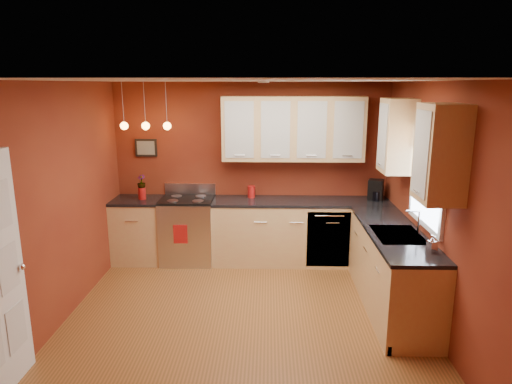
{
  "coord_description": "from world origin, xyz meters",
  "views": [
    {
      "loc": [
        0.26,
        -4.56,
        2.57
      ],
      "look_at": [
        0.1,
        1.0,
        1.25
      ],
      "focal_mm": 32.0,
      "sensor_mm": 36.0,
      "label": 1
    }
  ],
  "objects_px": {
    "sink": "(398,236)",
    "red_canister": "(251,192)",
    "soap_pump": "(432,244)",
    "gas_range": "(188,230)",
    "coffee_maker": "(376,191)"
  },
  "relations": [
    {
      "from": "sink",
      "to": "soap_pump",
      "type": "relative_size",
      "value": 3.93
    },
    {
      "from": "coffee_maker",
      "to": "soap_pump",
      "type": "height_order",
      "value": "coffee_maker"
    },
    {
      "from": "sink",
      "to": "soap_pump",
      "type": "distance_m",
      "value": 0.59
    },
    {
      "from": "red_canister",
      "to": "soap_pump",
      "type": "distance_m",
      "value": 2.88
    },
    {
      "from": "coffee_maker",
      "to": "soap_pump",
      "type": "xyz_separation_m",
      "value": [
        0.08,
        -2.1,
        -0.05
      ]
    },
    {
      "from": "gas_range",
      "to": "soap_pump",
      "type": "distance_m",
      "value": 3.51
    },
    {
      "from": "sink",
      "to": "red_canister",
      "type": "relative_size",
      "value": 4.05
    },
    {
      "from": "gas_range",
      "to": "coffee_maker",
      "type": "bearing_deg",
      "value": 1.13
    },
    {
      "from": "sink",
      "to": "gas_range",
      "type": "bearing_deg",
      "value": 150.22
    },
    {
      "from": "red_canister",
      "to": "coffee_maker",
      "type": "xyz_separation_m",
      "value": [
        1.79,
        -0.09,
        0.05
      ]
    },
    {
      "from": "red_canister",
      "to": "soap_pump",
      "type": "height_order",
      "value": "soap_pump"
    },
    {
      "from": "red_canister",
      "to": "gas_range",
      "type": "bearing_deg",
      "value": -171.48
    },
    {
      "from": "sink",
      "to": "coffee_maker",
      "type": "distance_m",
      "value": 1.57
    },
    {
      "from": "sink",
      "to": "red_canister",
      "type": "distance_m",
      "value": 2.36
    },
    {
      "from": "gas_range",
      "to": "coffee_maker",
      "type": "height_order",
      "value": "coffee_maker"
    }
  ]
}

